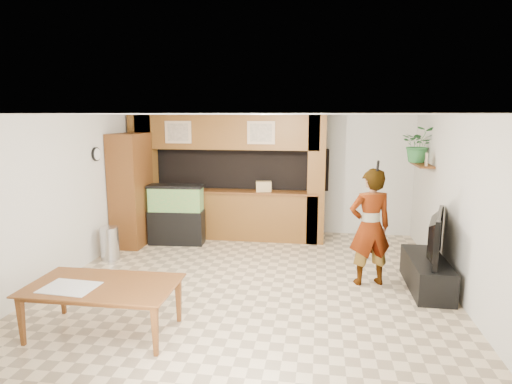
% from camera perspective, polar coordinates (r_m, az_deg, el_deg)
% --- Properties ---
extents(floor, '(6.50, 6.50, 0.00)m').
position_cam_1_polar(floor, '(6.75, -0.76, -12.33)').
color(floor, '#CFB790').
rests_on(floor, ground).
extents(ceiling, '(6.50, 6.50, 0.00)m').
position_cam_1_polar(ceiling, '(6.24, -0.82, 10.31)').
color(ceiling, white).
rests_on(ceiling, wall_back).
extents(wall_back, '(6.00, 0.00, 6.00)m').
position_cam_1_polar(wall_back, '(9.55, 2.38, 2.43)').
color(wall_back, beige).
rests_on(wall_back, floor).
extents(wall_left, '(0.00, 6.50, 6.50)m').
position_cam_1_polar(wall_left, '(7.46, -24.17, -0.65)').
color(wall_left, beige).
rests_on(wall_left, floor).
extents(wall_right, '(0.00, 6.50, 6.50)m').
position_cam_1_polar(wall_right, '(6.59, 25.91, -2.10)').
color(wall_right, beige).
rests_on(wall_right, floor).
extents(partition, '(4.20, 0.99, 2.60)m').
position_cam_1_polar(partition, '(9.10, -3.99, 2.11)').
color(partition, brown).
rests_on(partition, floor).
extents(wall_clock, '(0.05, 0.25, 0.25)m').
position_cam_1_polar(wall_clock, '(8.22, -20.52, 4.75)').
color(wall_clock, black).
rests_on(wall_clock, wall_left).
extents(wall_shelf, '(0.25, 0.90, 0.04)m').
position_cam_1_polar(wall_shelf, '(8.36, 21.23, 3.40)').
color(wall_shelf, brown).
rests_on(wall_shelf, wall_right).
extents(pantry_cabinet, '(0.56, 0.92, 2.24)m').
position_cam_1_polar(pantry_cabinet, '(8.88, -16.30, 0.27)').
color(pantry_cabinet, brown).
rests_on(pantry_cabinet, floor).
extents(trash_can, '(0.33, 0.33, 0.61)m').
position_cam_1_polar(trash_can, '(8.21, -18.92, -6.52)').
color(trash_can, '#B2B2B7').
rests_on(trash_can, floor).
extents(aquarium, '(1.10, 0.41, 1.22)m').
position_cam_1_polar(aquarium, '(8.82, -10.56, -3.04)').
color(aquarium, black).
rests_on(aquarium, floor).
extents(tv_stand, '(0.52, 1.42, 0.47)m').
position_cam_1_polar(tv_stand, '(7.05, 21.77, -10.04)').
color(tv_stand, black).
rests_on(tv_stand, floor).
extents(television, '(0.51, 1.23, 0.71)m').
position_cam_1_polar(television, '(6.88, 22.10, -5.40)').
color(television, black).
rests_on(television, tv_stand).
extents(photo_frame, '(0.06, 0.17, 0.22)m').
position_cam_1_polar(photo_frame, '(8.04, 21.77, 4.07)').
color(photo_frame, tan).
rests_on(photo_frame, wall_shelf).
extents(potted_plant, '(0.67, 0.60, 0.67)m').
position_cam_1_polar(potted_plant, '(8.53, 20.88, 5.94)').
color(potted_plant, '#2D7137').
rests_on(potted_plant, wall_shelf).
extents(person, '(0.76, 0.60, 1.81)m').
position_cam_1_polar(person, '(6.76, 14.95, -4.55)').
color(person, '#9B8555').
rests_on(person, floor).
extents(microphone, '(0.04, 0.11, 0.17)m').
position_cam_1_polar(microphone, '(6.44, 15.93, 3.33)').
color(microphone, black).
rests_on(microphone, person).
extents(dining_table, '(1.76, 1.00, 0.62)m').
position_cam_1_polar(dining_table, '(5.57, -19.74, -14.58)').
color(dining_table, brown).
rests_on(dining_table, floor).
extents(newspaper_a, '(0.63, 0.48, 0.01)m').
position_cam_1_polar(newspaper_a, '(5.51, -23.61, -11.58)').
color(newspaper_a, silver).
rests_on(newspaper_a, dining_table).
extents(counter_box, '(0.34, 0.26, 0.21)m').
position_cam_1_polar(counter_box, '(8.80, 1.03, 0.75)').
color(counter_box, tan).
rests_on(counter_box, partition).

